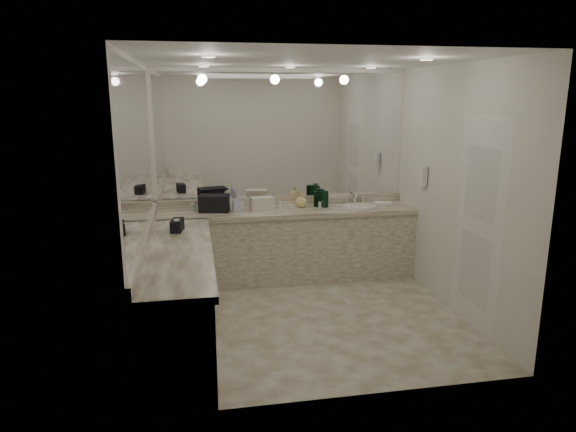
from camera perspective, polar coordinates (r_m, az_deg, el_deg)
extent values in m
plane|color=beige|center=(5.52, 2.06, -11.08)|extent=(3.20, 3.20, 0.00)
plane|color=white|center=(5.04, 2.32, 16.95)|extent=(3.20, 3.20, 0.00)
cube|color=silver|center=(6.57, -0.68, 4.74)|extent=(3.20, 0.02, 2.60)
cube|color=silver|center=(5.03, -15.92, 1.57)|extent=(0.02, 3.00, 2.60)
cube|color=silver|center=(5.69, 18.14, 2.73)|extent=(0.02, 3.00, 2.60)
cube|color=beige|center=(6.48, -0.21, -3.38)|extent=(3.20, 0.60, 0.84)
cube|color=beige|center=(6.35, -0.20, 0.49)|extent=(3.20, 0.64, 0.06)
cube|color=beige|center=(4.97, -12.10, -8.96)|extent=(0.60, 2.40, 0.84)
cube|color=beige|center=(4.82, -12.24, -4.00)|extent=(0.64, 2.42, 0.06)
cube|color=beige|center=(6.62, -0.64, 1.71)|extent=(3.20, 0.04, 0.10)
cube|color=beige|center=(5.10, -15.45, -2.27)|extent=(0.04, 3.00, 0.10)
cube|color=white|center=(6.51, -0.68, 8.86)|extent=(3.12, 0.01, 1.55)
cube|color=white|center=(4.96, -16.13, 6.96)|extent=(0.01, 2.92, 1.55)
cylinder|color=white|center=(6.59, 7.95, 1.05)|extent=(0.44, 0.44, 0.03)
cube|color=silver|center=(6.77, 7.41, 2.04)|extent=(0.24, 0.16, 0.14)
cube|color=white|center=(6.27, 14.79, 4.35)|extent=(0.06, 0.10, 0.24)
cube|color=white|center=(5.31, 20.36, -0.92)|extent=(0.02, 0.82, 2.10)
cube|color=black|center=(6.28, -8.18, 1.43)|extent=(0.39, 0.29, 0.20)
cube|color=black|center=(5.44, -12.21, -0.99)|extent=(0.14, 0.25, 0.13)
cube|color=beige|center=(6.32, -2.92, 1.43)|extent=(0.30, 0.20, 0.16)
cube|color=white|center=(6.70, 10.48, 1.36)|extent=(0.23, 0.17, 0.04)
cylinder|color=white|center=(5.38, -12.23, -1.09)|extent=(0.06, 0.06, 0.14)
imported|color=silver|center=(6.34, -6.61, 1.72)|extent=(0.10, 0.10, 0.23)
imported|color=#B5B5CE|center=(6.20, -5.69, 1.40)|extent=(0.10, 0.10, 0.21)
imported|color=#D8C772|center=(6.44, 1.46, 1.79)|extent=(0.15, 0.15, 0.19)
cylinder|color=#0D4926|center=(6.49, 3.19, 1.90)|extent=(0.07, 0.07, 0.20)
cylinder|color=#0D4926|center=(6.57, 3.41, 2.13)|extent=(0.07, 0.07, 0.22)
cylinder|color=#0D4926|center=(6.59, 3.82, 2.10)|extent=(0.07, 0.07, 0.21)
cylinder|color=#0D4926|center=(6.45, 4.22, 1.88)|extent=(0.07, 0.07, 0.21)
cylinder|color=#0D4926|center=(6.47, 3.44, 1.89)|extent=(0.07, 0.07, 0.20)
cylinder|color=silver|center=(6.40, -0.92, 1.26)|extent=(0.04, 0.04, 0.09)
cylinder|color=#3F3F4C|center=(6.54, 3.67, 1.46)|extent=(0.06, 0.06, 0.08)
cylinder|color=white|center=(6.39, -5.07, 1.18)|extent=(0.04, 0.04, 0.09)
cylinder|color=silver|center=(6.35, -10.53, 0.98)|extent=(0.05, 0.05, 0.10)
cylinder|color=silver|center=(6.41, 3.55, 1.23)|extent=(0.04, 0.04, 0.08)
cylinder|color=#E0B28C|center=(6.44, -2.93, 1.40)|extent=(0.04, 0.04, 0.10)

